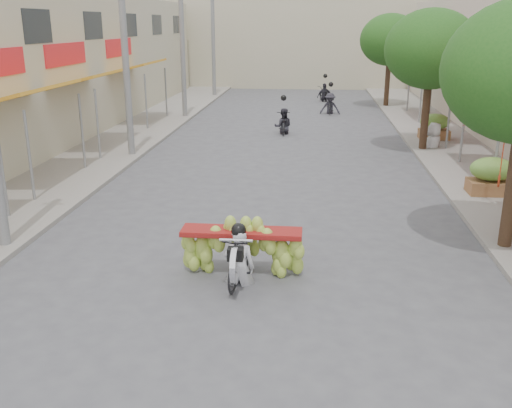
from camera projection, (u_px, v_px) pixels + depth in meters
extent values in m
plane|color=#515156|center=(232.00, 332.00, 9.09)|extent=(120.00, 120.00, 0.00)
cube|color=gray|center=(117.00, 139.00, 23.96)|extent=(4.00, 60.00, 0.12)
cube|color=gray|center=(459.00, 145.00, 22.63)|extent=(4.00, 60.00, 0.12)
cylinder|color=slate|center=(2.00, 171.00, 13.85)|extent=(0.08, 0.08, 2.55)
cube|color=orange|center=(26.00, 94.00, 16.52)|extent=(1.77, 4.00, 0.53)
cylinder|color=slate|center=(30.00, 158.00, 15.18)|extent=(0.08, 0.08, 2.55)
cylinder|color=slate|center=(82.00, 133.00, 18.59)|extent=(0.08, 0.08, 2.55)
cube|color=orange|center=(91.00, 78.00, 21.26)|extent=(1.77, 4.00, 0.53)
cylinder|color=slate|center=(98.00, 126.00, 19.92)|extent=(0.08, 0.08, 2.55)
cylinder|color=slate|center=(130.00, 111.00, 23.33)|extent=(0.08, 0.08, 2.55)
cube|color=red|center=(66.00, 54.00, 21.08)|extent=(0.10, 3.50, 0.80)
cube|color=orange|center=(138.00, 66.00, 26.95)|extent=(1.77, 4.00, 0.53)
cylinder|color=slate|center=(146.00, 103.00, 25.61)|extent=(0.08, 0.08, 2.55)
cylinder|color=slate|center=(166.00, 93.00, 29.02)|extent=(0.08, 0.08, 2.55)
cube|color=red|center=(119.00, 48.00, 26.77)|extent=(0.10, 3.50, 0.80)
cube|color=#1E2328|center=(37.00, 26.00, 18.88)|extent=(0.08, 2.00, 1.10)
cube|color=#1E2328|center=(93.00, 26.00, 23.63)|extent=(0.08, 2.00, 1.10)
cube|color=#1E2328|center=(130.00, 25.00, 28.37)|extent=(0.08, 2.00, 1.10)
cube|color=#1E2328|center=(157.00, 25.00, 33.11)|extent=(0.08, 2.00, 1.10)
cube|color=#1E2328|center=(177.00, 25.00, 37.85)|extent=(0.08, 2.00, 1.10)
cube|color=#B11724|center=(512.00, 91.00, 17.06)|extent=(1.77, 4.20, 0.53)
cylinder|color=slate|center=(497.00, 153.00, 15.79)|extent=(0.08, 0.08, 2.55)
cylinder|color=slate|center=(463.00, 129.00, 19.39)|extent=(0.08, 0.08, 2.55)
cube|color=#B11724|center=(463.00, 74.00, 22.75)|extent=(1.77, 4.20, 0.53)
cylinder|color=slate|center=(449.00, 118.00, 21.48)|extent=(0.08, 0.08, 2.55)
cylinder|color=slate|center=(430.00, 105.00, 25.08)|extent=(0.08, 0.08, 2.55)
cube|color=#B11724|center=(434.00, 64.00, 28.44)|extent=(1.77, 4.20, 0.53)
cylinder|color=slate|center=(421.00, 98.00, 27.17)|extent=(0.08, 0.08, 2.55)
cylinder|color=slate|center=(409.00, 89.00, 30.77)|extent=(0.08, 0.08, 2.55)
cube|color=#B8AF91|center=(300.00, 39.00, 44.06)|extent=(20.00, 6.00, 7.00)
cylinder|color=slate|center=(124.00, 44.00, 19.77)|extent=(0.24, 0.24, 8.00)
cylinder|color=slate|center=(182.00, 38.00, 28.30)|extent=(0.24, 0.24, 8.00)
cylinder|color=slate|center=(213.00, 34.00, 36.83)|extent=(0.24, 0.24, 8.00)
cylinder|color=#3A2719|center=(426.00, 110.00, 21.37)|extent=(0.28, 0.28, 3.20)
ellipsoid|color=#235418|center=(431.00, 49.00, 20.70)|extent=(3.40, 3.40, 2.90)
cylinder|color=#3A2719|center=(387.00, 79.00, 32.75)|extent=(0.28, 0.28, 3.20)
ellipsoid|color=#235418|center=(390.00, 40.00, 32.08)|extent=(3.40, 3.40, 2.90)
cube|color=brown|center=(490.00, 185.00, 15.98)|extent=(1.20, 0.80, 0.50)
ellipsoid|color=#659638|center=(493.00, 165.00, 15.80)|extent=(1.20, 0.88, 0.66)
cube|color=brown|center=(434.00, 133.00, 23.56)|extent=(1.20, 0.80, 0.50)
ellipsoid|color=#659638|center=(435.00, 119.00, 23.39)|extent=(1.20, 0.88, 0.66)
imported|color=black|center=(239.00, 257.00, 10.71)|extent=(0.68, 1.77, 1.01)
cylinder|color=silver|center=(235.00, 265.00, 10.06)|extent=(0.10, 0.66, 0.66)
cube|color=black|center=(235.00, 254.00, 10.10)|extent=(0.28, 0.22, 0.22)
cylinder|color=silver|center=(236.00, 240.00, 10.13)|extent=(0.60, 0.05, 0.05)
cube|color=maroon|center=(242.00, 232.00, 10.93)|extent=(2.32, 0.55, 0.10)
imported|color=silver|center=(239.00, 228.00, 10.49)|extent=(0.58, 0.43, 1.61)
sphere|color=black|center=(238.00, 188.00, 10.22)|extent=(0.28, 0.28, 0.28)
imported|color=#A83216|center=(508.00, 113.00, 14.21)|extent=(2.63, 2.63, 1.95)
imported|color=silver|center=(435.00, 123.00, 21.80)|extent=(1.06, 1.05, 1.89)
imported|color=black|center=(283.00, 124.00, 25.24)|extent=(0.68, 1.62, 0.89)
imported|color=#2B2A32|center=(283.00, 108.00, 25.03)|extent=(0.82, 0.53, 1.65)
sphere|color=black|center=(284.00, 98.00, 24.89)|extent=(0.26, 0.26, 0.26)
imported|color=black|center=(330.00, 106.00, 30.70)|extent=(0.54, 1.56, 0.90)
imported|color=#2B2A32|center=(331.00, 93.00, 30.49)|extent=(1.09, 0.62, 1.65)
sphere|color=black|center=(331.00, 84.00, 30.35)|extent=(0.26, 0.26, 0.26)
imported|color=black|center=(325.00, 94.00, 35.53)|extent=(1.11, 1.74, 0.91)
imported|color=#2B2A32|center=(325.00, 83.00, 35.33)|extent=(1.10, 0.84, 1.65)
sphere|color=black|center=(325.00, 76.00, 35.19)|extent=(0.26, 0.26, 0.26)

